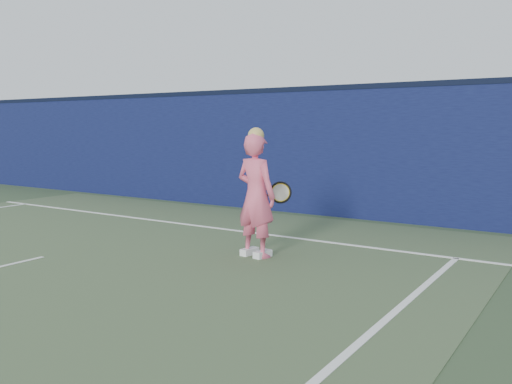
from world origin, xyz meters
The scene contains 4 objects.
backstop_wall centered at (0.00, 6.50, 1.25)m, with size 24.00×0.40×2.50m, color #0C1137.
wall_cap centered at (0.00, 6.50, 2.55)m, with size 24.00×0.42×0.10m, color black.
player centered at (2.43, 2.65, 0.86)m, with size 0.67×0.49×1.78m.
racket centered at (2.50, 3.14, 0.84)m, with size 0.59×0.20×0.32m.
Camera 1 is at (6.41, -3.52, 1.79)m, focal length 38.00 mm.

